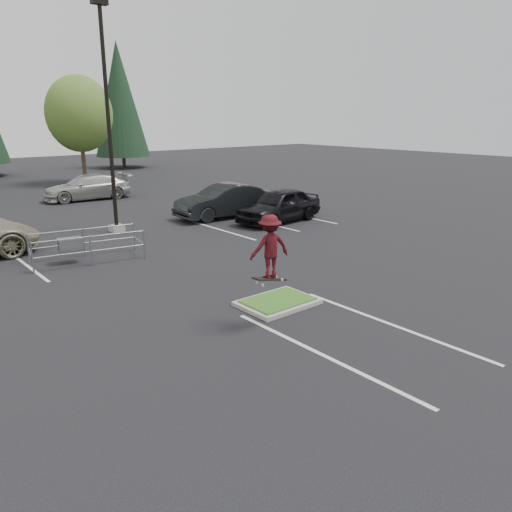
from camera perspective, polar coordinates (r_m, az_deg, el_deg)
ground at (r=14.75m, az=2.49°, el=-5.55°), size 120.00×120.00×0.00m
grass_median at (r=14.72m, az=2.49°, el=-5.27°), size 2.20×1.60×0.16m
stall_lines at (r=18.78m, az=-13.11°, el=-1.21°), size 22.62×17.60×0.01m
light_pole at (r=24.21m, az=-16.41°, el=13.29°), size 0.70×0.60×10.12m
decid_c at (r=42.78m, az=-19.55°, el=14.82°), size 5.12×5.12×8.38m
conif_c at (r=54.84m, az=-15.32°, el=16.86°), size 5.50×5.50×12.50m
cart_corral at (r=19.84m, az=-20.06°, el=1.29°), size 4.24×2.19×1.15m
skateboarder at (r=12.61m, az=1.61°, el=1.05°), size 1.17×0.83×1.83m
car_r_charc at (r=27.14m, az=-3.66°, el=6.31°), size 5.52×2.24×1.78m
car_r_black at (r=25.95m, az=2.71°, el=5.82°), size 5.28×2.62×1.73m
car_far_silver at (r=34.75m, az=-18.67°, el=7.47°), size 5.75×2.79×1.61m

